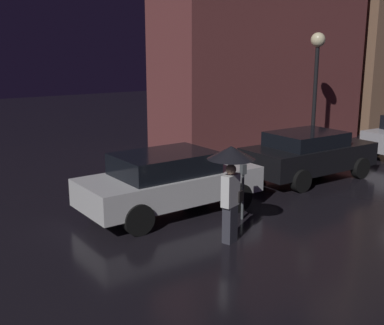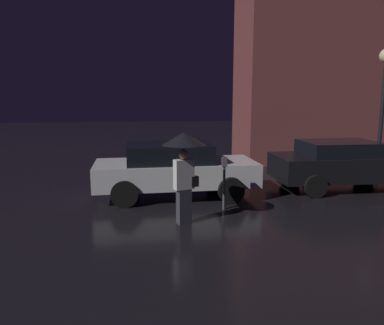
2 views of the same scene
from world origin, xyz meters
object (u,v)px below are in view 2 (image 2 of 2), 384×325
object	(u,v)px
parked_car_white	(174,168)
parking_meter	(224,177)
pedestrian_with_umbrella	(184,154)
parked_car_black	(342,163)

from	to	relation	value
parked_car_white	parking_meter	world-z (taller)	parked_car_white
pedestrian_with_umbrella	parking_meter	distance (m)	1.53
parked_car_black	pedestrian_with_umbrella	bearing A→B (deg)	-152.83
parked_car_white	parking_meter	bearing A→B (deg)	-53.06
pedestrian_with_umbrella	parking_meter	size ratio (longest dim) A/B	1.53
parked_car_white	parking_meter	size ratio (longest dim) A/B	3.41
parked_car_white	parked_car_black	distance (m)	4.92
parked_car_black	pedestrian_with_umbrella	distance (m)	5.52
parked_car_white	pedestrian_with_umbrella	world-z (taller)	pedestrian_with_umbrella
parked_car_white	pedestrian_with_umbrella	size ratio (longest dim) A/B	2.22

